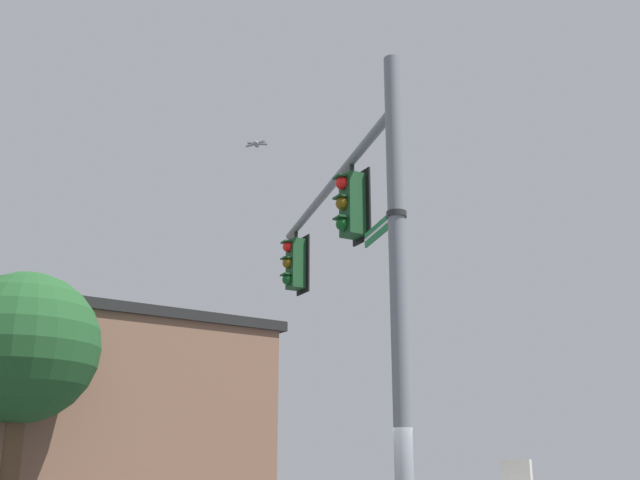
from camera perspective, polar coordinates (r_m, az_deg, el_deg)
The scene contains 8 objects.
signal_pole at distance 10.29m, azimuth 5.85°, elevation -5.92°, with size 0.24×0.24×7.72m, color slate.
mast_arm at distance 14.04m, azimuth 0.77°, elevation 3.93°, with size 0.15×0.15×6.39m, color slate.
traffic_light_nearest_pole at distance 12.63m, azimuth 2.31°, elevation 2.60°, with size 0.54×0.49×1.31m.
traffic_light_mid_inner at distance 16.17m, azimuth -1.85°, elevation -1.75°, with size 0.54×0.49×1.31m.
street_name_sign at distance 11.02m, azimuth 4.87°, elevation 1.21°, with size 1.42×0.44×0.22m.
bird_flying at distance 16.31m, azimuth -4.68°, elevation 7.02°, with size 0.32×0.43×0.12m.
storefront_building at distance 23.56m, azimuth -19.30°, elevation -12.73°, with size 7.59×12.85×6.40m.
tree_by_storefront at distance 19.58m, azimuth -20.89°, elevation -7.44°, with size 3.52×3.52×6.54m.
Camera 1 is at (-8.39, 5.64, 1.95)m, focal length 43.68 mm.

